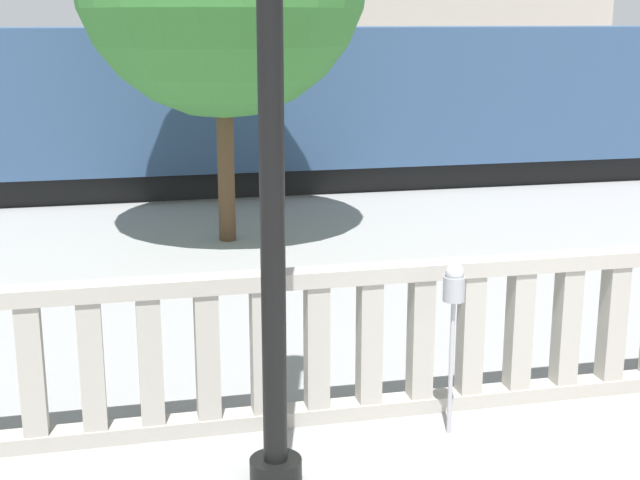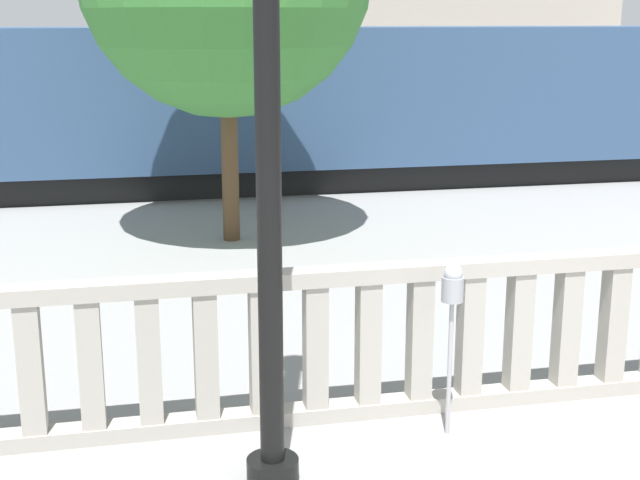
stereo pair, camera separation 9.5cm
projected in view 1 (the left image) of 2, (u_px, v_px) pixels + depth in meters
balustrade at (495, 332)px, 8.27m from camera, size 17.88×0.24×1.42m
lamppost at (270, 39)px, 6.16m from camera, size 0.43×0.43×6.07m
parking_meter at (454, 295)px, 7.53m from camera, size 0.19×0.19×1.55m
train_near at (330, 103)px, 19.11m from camera, size 27.53×2.75×3.96m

